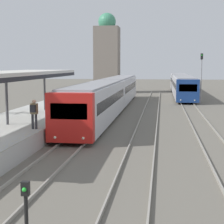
{
  "coord_description": "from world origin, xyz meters",
  "views": [
    {
      "loc": [
        5.1,
        -3.62,
        4.59
      ],
      "look_at": [
        2.02,
        19.36,
        1.68
      ],
      "focal_mm": 60.0,
      "sensor_mm": 36.0,
      "label": 1
    }
  ],
  "objects": [
    {
      "name": "platform_canopy",
      "position": [
        -4.14,
        17.8,
        4.08
      ],
      "size": [
        4.0,
        18.43,
        3.19
      ],
      "color": "beige",
      "rests_on": "station_platform"
    },
    {
      "name": "person_on_platform",
      "position": [
        -2.02,
        16.43,
        2.0
      ],
      "size": [
        0.4,
        0.4,
        1.66
      ],
      "color": "#2D2D33",
      "rests_on": "station_platform"
    },
    {
      "name": "train_near",
      "position": [
        0.0,
        33.35,
        1.76
      ],
      "size": [
        2.71,
        33.91,
        3.18
      ],
      "color": "red",
      "rests_on": "ground_plane"
    },
    {
      "name": "train_far",
      "position": [
        8.07,
        55.82,
        1.71
      ],
      "size": [
        2.68,
        30.98,
        3.07
      ],
      "color": "navy",
      "rests_on": "ground_plane"
    },
    {
      "name": "signal_mast_far",
      "position": [
        9.7,
        42.08,
        3.68
      ],
      "size": [
        0.28,
        0.29,
        5.97
      ],
      "color": "gray",
      "rests_on": "ground_plane"
    },
    {
      "name": "distant_domed_building",
      "position": [
        -4.1,
        58.74,
        6.23
      ],
      "size": [
        4.0,
        4.0,
        13.16
      ],
      "color": "slate",
      "rests_on": "ground_plane"
    },
    {
      "name": "signal_post_near",
      "position": [
        1.78,
        4.99,
        1.08
      ],
      "size": [
        0.2,
        0.21,
        1.73
      ],
      "color": "black",
      "rests_on": "ground_plane"
    }
  ]
}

